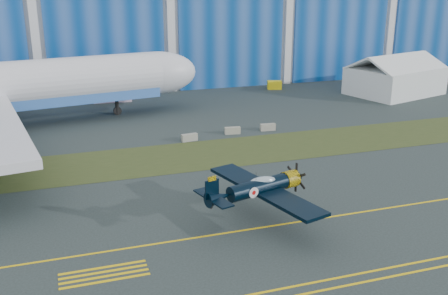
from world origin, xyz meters
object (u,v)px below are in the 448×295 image
object	(u,v)px
warbird	(259,187)
shipping_container	(112,93)
tug	(274,85)
tent	(395,74)

from	to	relation	value
warbird	shipping_container	bearing A→B (deg)	81.75
tug	shipping_container	bearing A→B (deg)	-161.89
shipping_container	tug	bearing A→B (deg)	5.33
tent	warbird	bearing A→B (deg)	-152.52
shipping_container	tug	xyz separation A→B (m)	(28.86, 0.69, -0.58)
shipping_container	warbird	bearing A→B (deg)	-78.83
warbird	shipping_container	world-z (taller)	warbird
warbird	shipping_container	distance (m)	48.66
tent	shipping_container	size ratio (longest dim) A/B	2.86
warbird	tent	world-z (taller)	tent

